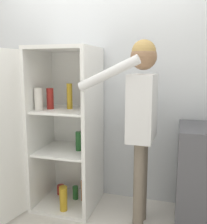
# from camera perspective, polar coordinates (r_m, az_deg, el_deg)

# --- Properties ---
(wall_back) EXTENTS (7.00, 0.06, 2.55)m
(wall_back) POSITION_cam_1_polar(r_m,az_deg,el_deg) (2.89, 0.83, 6.13)
(wall_back) COLOR silver
(wall_back) RESTS_ON ground_plane
(refrigerator) EXTENTS (0.81, 1.21, 1.65)m
(refrigerator) POSITION_cam_1_polar(r_m,az_deg,el_deg) (2.71, -10.62, -4.13)
(refrigerator) COLOR white
(refrigerator) RESTS_ON ground_plane
(person) EXTENTS (0.63, 0.51, 1.69)m
(person) POSITION_cam_1_polar(r_m,az_deg,el_deg) (2.32, 8.24, 0.71)
(person) COLOR #726656
(person) RESTS_ON ground_plane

